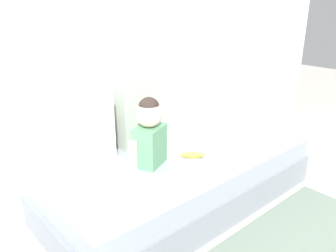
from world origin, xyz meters
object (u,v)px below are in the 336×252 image
throw_pillow_right (204,91)px  toddler (149,131)px  couch (181,178)px  banana (193,155)px  throw_pillow_left (76,133)px  throw_pillow_center (149,109)px

throw_pillow_right → toddler: bearing=-159.5°
couch → banana: bearing=-70.4°
couch → banana: 0.23m
couch → throw_pillow_left: bearing=149.2°
couch → throw_pillow_center: size_ratio=3.57×
throw_pillow_center → throw_pillow_right: throw_pillow_right is taller
toddler → banana: size_ratio=2.71×
throw_pillow_left → toddler: toddler is taller
couch → throw_pillow_left: (-0.61, 0.36, 0.41)m
throw_pillow_left → banana: 0.80m
throw_pillow_center → banana: (0.03, -0.45, -0.23)m
throw_pillow_right → banana: (-0.58, -0.45, -0.27)m
couch → toddler: 0.49m
banana → couch: bearing=109.6°
throw_pillow_left → throw_pillow_right: 1.22m
throw_pillow_left → throw_pillow_right: size_ratio=0.85×
throw_pillow_left → throw_pillow_center: 0.61m
throw_pillow_center → throw_pillow_left: bearing=180.0°
throw_pillow_right → banana: 0.78m
throw_pillow_left → toddler: (0.36, -0.32, 0.01)m
throw_pillow_left → throw_pillow_center: bearing=0.0°
toddler → throw_pillow_right: bearing=20.5°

